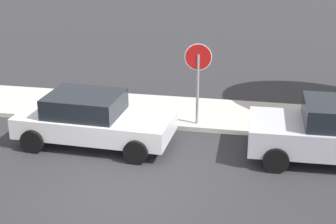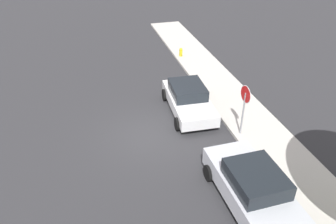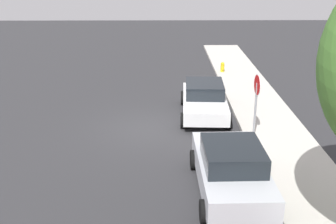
# 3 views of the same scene
# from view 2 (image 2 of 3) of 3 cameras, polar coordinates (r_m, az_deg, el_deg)

# --- Properties ---
(ground_plane) EXTENTS (60.00, 60.00, 0.00)m
(ground_plane) POSITION_cam_2_polar(r_m,az_deg,el_deg) (15.14, -2.89, -3.85)
(ground_plane) COLOR #2D2D30
(sidewalk_curb) EXTENTS (32.00, 2.56, 0.14)m
(sidewalk_curb) POSITION_cam_2_polar(r_m,az_deg,el_deg) (16.59, 13.62, -0.97)
(sidewalk_curb) COLOR beige
(sidewalk_curb) RESTS_ON ground_plane
(stop_sign) EXTENTS (0.78, 0.08, 2.55)m
(stop_sign) POSITION_cam_2_polar(r_m,az_deg,el_deg) (14.43, 13.18, 1.61)
(stop_sign) COLOR gray
(stop_sign) RESTS_ON ground_plane
(parked_car_white) EXTENTS (4.28, 2.20, 1.42)m
(parked_car_white) POSITION_cam_2_polar(r_m,az_deg,el_deg) (16.45, 3.56, 2.31)
(parked_car_white) COLOR white
(parked_car_white) RESTS_ON ground_plane
(parked_car_silver) EXTENTS (4.39, 2.16, 1.57)m
(parked_car_silver) POSITION_cam_2_polar(r_m,az_deg,el_deg) (11.80, 14.48, -12.53)
(parked_car_silver) COLOR silver
(parked_car_silver) RESTS_ON ground_plane
(fire_hydrant) EXTENTS (0.30, 0.22, 0.72)m
(fire_hydrant) POSITION_cam_2_polar(r_m,az_deg,el_deg) (22.87, 2.25, 10.23)
(fire_hydrant) COLOR gold
(fire_hydrant) RESTS_ON ground_plane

